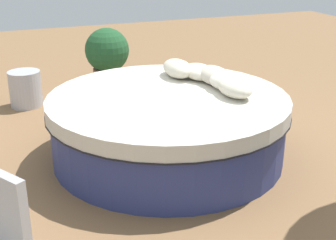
% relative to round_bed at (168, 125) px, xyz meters
% --- Properties ---
extents(ground_plane, '(16.00, 16.00, 0.00)m').
position_rel_round_bed_xyz_m(ground_plane, '(0.00, 0.00, -0.34)').
color(ground_plane, olive).
extents(round_bed, '(2.49, 2.49, 0.67)m').
position_rel_round_bed_xyz_m(round_bed, '(0.00, 0.00, 0.00)').
color(round_bed, navy).
rests_on(round_bed, ground_plane).
extents(throw_pillow_0, '(0.49, 0.29, 0.18)m').
position_rel_round_bed_xyz_m(throw_pillow_0, '(-0.27, -0.62, 0.42)').
color(throw_pillow_0, beige).
rests_on(throw_pillow_0, round_bed).
extents(throw_pillow_1, '(0.40, 0.39, 0.19)m').
position_rel_round_bed_xyz_m(throw_pillow_1, '(-0.03, -0.67, 0.42)').
color(throw_pillow_1, silver).
rests_on(throw_pillow_1, round_bed).
extents(throw_pillow_2, '(0.55, 0.31, 0.19)m').
position_rel_round_bed_xyz_m(throw_pillow_2, '(0.20, -0.63, 0.42)').
color(throw_pillow_2, beige).
rests_on(throw_pillow_2, round_bed).
extents(throw_pillow_3, '(0.49, 0.33, 0.17)m').
position_rel_round_bed_xyz_m(throw_pillow_3, '(0.43, -0.54, 0.41)').
color(throw_pillow_3, beige).
rests_on(throw_pillow_3, round_bed).
extents(throw_pillow_4, '(0.52, 0.30, 0.20)m').
position_rel_round_bed_xyz_m(throw_pillow_4, '(0.59, -0.35, 0.43)').
color(throw_pillow_4, beige).
rests_on(throw_pillow_4, round_bed).
extents(planter, '(0.65, 0.65, 0.94)m').
position_rel_round_bed_xyz_m(planter, '(2.45, 0.00, 0.19)').
color(planter, brown).
rests_on(planter, ground_plane).
extents(side_table, '(0.43, 0.43, 0.49)m').
position_rel_round_bed_xyz_m(side_table, '(2.18, 1.24, -0.10)').
color(side_table, '#B7B7BC').
rests_on(side_table, ground_plane).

